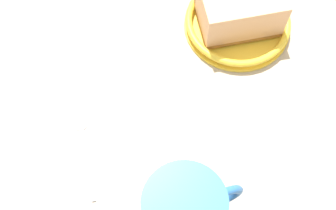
{
  "coord_description": "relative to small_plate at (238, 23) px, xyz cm",
  "views": [
    {
      "loc": [
        19.0,
        -8.19,
        47.22
      ],
      "look_at": [
        -0.89,
        -4.7,
        3.0
      ],
      "focal_mm": 48.22,
      "sensor_mm": 36.0,
      "label": 1
    }
  ],
  "objects": [
    {
      "name": "cake_slice",
      "position": [
        -0.27,
        -0.01,
        2.67
      ],
      "size": [
        6.89,
        9.7,
        5.35
      ],
      "color": "#9E662D",
      "rests_on": "small_plate"
    },
    {
      "name": "small_plate",
      "position": [
        0.0,
        0.0,
        0.0
      ],
      "size": [
        13.17,
        13.17,
        1.63
      ],
      "color": "yellow",
      "rests_on": "ground_plane"
    },
    {
      "name": "ground_plane",
      "position": [
        11.42,
        -5.87,
        -1.99
      ],
      "size": [
        159.22,
        159.22,
        2.35
      ],
      "primitive_type": "cube",
      "color": "tan"
    },
    {
      "name": "teaspoon",
      "position": [
        10.84,
        -20.43,
        -0.46
      ],
      "size": [
        11.2,
        2.19,
        0.8
      ],
      "color": "silver",
      "rests_on": "ground_plane"
    }
  ]
}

